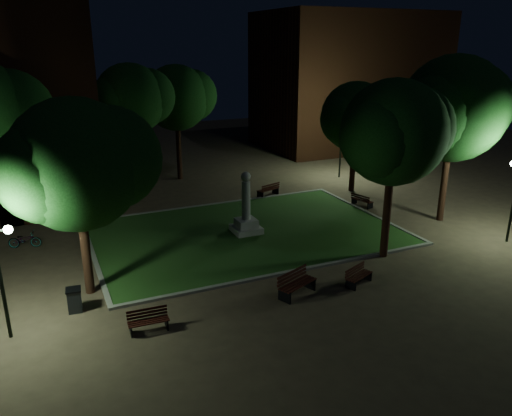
{
  "coord_description": "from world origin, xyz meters",
  "views": [
    {
      "loc": [
        -9.35,
        -20.18,
        9.39
      ],
      "look_at": [
        0.11,
        1.0,
        1.67
      ],
      "focal_mm": 35.0,
      "sensor_mm": 36.0,
      "label": 1
    }
  ],
  "objects_px": {
    "bench_right_side": "(362,201)",
    "trash_bin": "(74,300)",
    "bench_near_right": "(358,276)",
    "bench_west_near": "(148,321)",
    "bicycle": "(25,240)",
    "bench_near_left": "(296,284)",
    "monument": "(246,216)",
    "bench_far_side": "(269,190)"
  },
  "relations": [
    {
      "from": "bench_right_side",
      "to": "trash_bin",
      "type": "height_order",
      "value": "trash_bin"
    },
    {
      "from": "bench_near_right",
      "to": "bench_west_near",
      "type": "bearing_deg",
      "value": 156.97
    },
    {
      "from": "bicycle",
      "to": "trash_bin",
      "type": "bearing_deg",
      "value": -151.26
    },
    {
      "from": "bench_right_side",
      "to": "bench_near_left",
      "type": "bearing_deg",
      "value": 116.68
    },
    {
      "from": "bicycle",
      "to": "monument",
      "type": "bearing_deg",
      "value": -87.97
    },
    {
      "from": "bench_west_near",
      "to": "bench_right_side",
      "type": "relative_size",
      "value": 0.97
    },
    {
      "from": "trash_bin",
      "to": "bench_right_side",
      "type": "bearing_deg",
      "value": 19.43
    },
    {
      "from": "bench_near_left",
      "to": "bench_west_near",
      "type": "xyz_separation_m",
      "value": [
        -5.83,
        -0.21,
        -0.09
      ]
    },
    {
      "from": "bench_right_side",
      "to": "bench_far_side",
      "type": "height_order",
      "value": "bench_far_side"
    },
    {
      "from": "bench_west_near",
      "to": "bench_far_side",
      "type": "distance_m",
      "value": 16.34
    },
    {
      "from": "bench_near_right",
      "to": "bench_west_near",
      "type": "height_order",
      "value": "bench_west_near"
    },
    {
      "from": "monument",
      "to": "bench_right_side",
      "type": "distance_m",
      "value": 8.19
    },
    {
      "from": "bench_far_side",
      "to": "trash_bin",
      "type": "height_order",
      "value": "trash_bin"
    },
    {
      "from": "bench_near_left",
      "to": "bench_near_right",
      "type": "xyz_separation_m",
      "value": [
        2.73,
        -0.25,
        -0.09
      ]
    },
    {
      "from": "monument",
      "to": "bench_far_side",
      "type": "distance_m",
      "value": 6.71
    },
    {
      "from": "bench_near_right",
      "to": "bicycle",
      "type": "xyz_separation_m",
      "value": [
        -12.38,
        9.72,
        0.04
      ]
    },
    {
      "from": "bench_west_near",
      "to": "trash_bin",
      "type": "bearing_deg",
      "value": 135.28
    },
    {
      "from": "bench_near_right",
      "to": "trash_bin",
      "type": "distance_m",
      "value": 11.01
    },
    {
      "from": "trash_bin",
      "to": "bench_near_left",
      "type": "bearing_deg",
      "value": -15.16
    },
    {
      "from": "monument",
      "to": "bench_west_near",
      "type": "height_order",
      "value": "monument"
    },
    {
      "from": "bench_near_left",
      "to": "bicycle",
      "type": "distance_m",
      "value": 13.52
    },
    {
      "from": "bench_west_near",
      "to": "bench_right_side",
      "type": "height_order",
      "value": "bench_west_near"
    },
    {
      "from": "bench_near_right",
      "to": "bench_far_side",
      "type": "relative_size",
      "value": 0.88
    },
    {
      "from": "bench_near_left",
      "to": "bench_right_side",
      "type": "distance_m",
      "value": 12.02
    },
    {
      "from": "bench_near_left",
      "to": "bench_far_side",
      "type": "distance_m",
      "value": 13.17
    },
    {
      "from": "bench_west_near",
      "to": "bench_near_left",
      "type": "bearing_deg",
      "value": 4.91
    },
    {
      "from": "bench_far_side",
      "to": "bench_near_right",
      "type": "bearing_deg",
      "value": 62.41
    },
    {
      "from": "bench_right_side",
      "to": "bicycle",
      "type": "relative_size",
      "value": 0.96
    },
    {
      "from": "bench_west_near",
      "to": "trash_bin",
      "type": "relative_size",
      "value": 1.55
    },
    {
      "from": "monument",
      "to": "bicycle",
      "type": "bearing_deg",
      "value": 165.94
    },
    {
      "from": "bench_near_left",
      "to": "bicycle",
      "type": "xyz_separation_m",
      "value": [
        -9.65,
        9.48,
        -0.05
      ]
    },
    {
      "from": "monument",
      "to": "bicycle",
      "type": "distance_m",
      "value": 10.78
    },
    {
      "from": "bench_right_side",
      "to": "bicycle",
      "type": "xyz_separation_m",
      "value": [
        -18.51,
        1.35,
        0.04
      ]
    },
    {
      "from": "bench_right_side",
      "to": "trash_bin",
      "type": "bearing_deg",
      "value": 93.61
    },
    {
      "from": "bench_west_near",
      "to": "bench_right_side",
      "type": "bearing_deg",
      "value": 32.4
    },
    {
      "from": "bench_near_right",
      "to": "bench_near_left",
      "type": "bearing_deg",
      "value": 152.07
    },
    {
      "from": "bench_right_side",
      "to": "monument",
      "type": "bearing_deg",
      "value": 83.07
    },
    {
      "from": "bench_near_left",
      "to": "bench_far_side",
      "type": "height_order",
      "value": "bench_near_left"
    },
    {
      "from": "monument",
      "to": "bench_near_left",
      "type": "bearing_deg",
      "value": -96.64
    },
    {
      "from": "monument",
      "to": "bench_west_near",
      "type": "relative_size",
      "value": 2.28
    },
    {
      "from": "bench_near_right",
      "to": "trash_bin",
      "type": "height_order",
      "value": "trash_bin"
    },
    {
      "from": "bench_near_left",
      "to": "trash_bin",
      "type": "bearing_deg",
      "value": 142.61
    }
  ]
}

